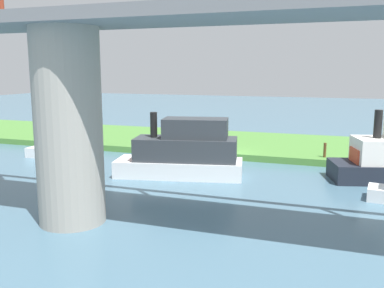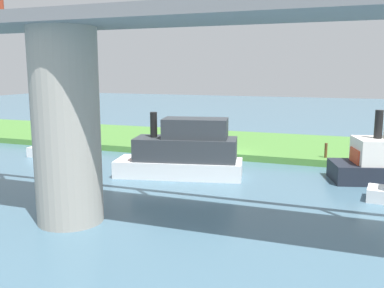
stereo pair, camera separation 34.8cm
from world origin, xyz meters
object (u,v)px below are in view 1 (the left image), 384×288
person_on_bank (216,141)px  motorboat_red (56,150)px  bridge_pylon (69,128)px  mooring_post (325,150)px  skiff_small (183,153)px

person_on_bank → motorboat_red: 12.61m
person_on_bank → motorboat_red: bearing=21.3°
bridge_pylon → motorboat_red: bearing=-50.3°
mooring_post → motorboat_red: size_ratio=0.21×
person_on_bank → skiff_small: (0.20, 6.90, 0.33)m
person_on_bank → mooring_post: size_ratio=1.31×
skiff_small → motorboat_red: size_ratio=1.70×
person_on_bank → skiff_small: skiff_small is taller
bridge_pylon → skiff_small: bridge_pylon is taller
bridge_pylon → skiff_small: size_ratio=1.01×
person_on_bank → skiff_small: bearing=88.4°
bridge_pylon → mooring_post: size_ratio=8.07×
person_on_bank → motorboat_red: (11.73, 4.58, -0.62)m
bridge_pylon → person_on_bank: size_ratio=6.17×
person_on_bank → motorboat_red: person_on_bank is taller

